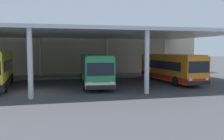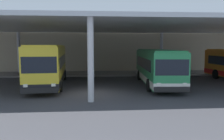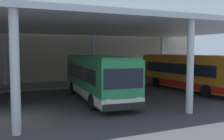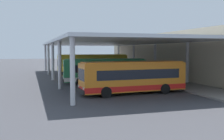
# 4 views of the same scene
# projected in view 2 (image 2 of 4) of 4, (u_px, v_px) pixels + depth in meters

# --- Properties ---
(ground_plane) EXTENTS (200.00, 200.00, 0.00)m
(ground_plane) POSITION_uv_depth(u_px,v_px,m) (91.00, 94.00, 17.15)
(ground_plane) COLOR #3D3D42
(platform_kerb) EXTENTS (42.00, 4.50, 0.18)m
(platform_kerb) POSITION_uv_depth(u_px,v_px,m) (92.00, 74.00, 28.79)
(platform_kerb) COLOR gray
(platform_kerb) RESTS_ON ground
(station_building_facade) EXTENTS (48.00, 1.60, 6.97)m
(station_building_facade) POSITION_uv_depth(u_px,v_px,m) (92.00, 46.00, 31.66)
(station_building_facade) COLOR #C1B293
(station_building_facade) RESTS_ON ground
(canopy_shelter) EXTENTS (40.00, 17.00, 5.55)m
(canopy_shelter) POSITION_uv_depth(u_px,v_px,m) (91.00, 27.00, 22.06)
(canopy_shelter) COLOR silver
(canopy_shelter) RESTS_ON ground
(bus_nearest_bay) EXTENTS (3.36, 11.49, 3.57)m
(bus_nearest_bay) POSITION_uv_depth(u_px,v_px,m) (49.00, 65.00, 20.86)
(bus_nearest_bay) COLOR yellow
(bus_nearest_bay) RESTS_ON ground
(bus_second_bay) EXTENTS (3.29, 10.69, 3.17)m
(bus_second_bay) POSITION_uv_depth(u_px,v_px,m) (157.00, 67.00, 20.93)
(bus_second_bay) COLOR #28844C
(bus_second_bay) RESTS_ON ground
(bench_waiting) EXTENTS (1.80, 0.45, 0.92)m
(bench_waiting) POSITION_uv_depth(u_px,v_px,m) (157.00, 68.00, 29.45)
(bench_waiting) COLOR #383D47
(bench_waiting) RESTS_ON platform_kerb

